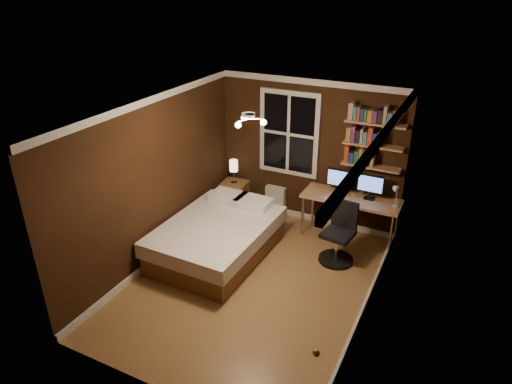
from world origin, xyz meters
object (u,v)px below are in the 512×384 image
at_px(bed, 218,238).
at_px(monitor_right, 370,187).
at_px(nightstand, 234,197).
at_px(desk_lamp, 396,196).
at_px(radiator, 276,201).
at_px(office_chair, 339,239).
at_px(monitor_left, 339,181).
at_px(desk, 351,201).
at_px(bedside_lamp, 234,172).

height_order(bed, monitor_right, monitor_right).
bearing_deg(nightstand, desk_lamp, -7.00).
distance_m(radiator, office_chair, 1.72).
xyz_separation_m(monitor_left, office_chair, (0.28, -0.78, -0.59)).
xyz_separation_m(monitor_right, office_chair, (-0.22, -0.78, -0.59)).
bearing_deg(monitor_left, monitor_right, 0.00).
xyz_separation_m(desk, monitor_left, (-0.24, 0.08, 0.27)).
xyz_separation_m(nightstand, bedside_lamp, (0.00, 0.00, 0.50)).
distance_m(radiator, desk, 1.49).
height_order(radiator, monitor_right, monitor_right).
height_order(bed, desk, desk).
xyz_separation_m(monitor_right, desk_lamp, (0.43, -0.16, 0.01)).
relative_size(bed, desk_lamp, 4.67).
height_order(bed, desk_lamp, desk_lamp).
height_order(nightstand, desk, desk).
bearing_deg(monitor_left, bedside_lamp, -178.04).
distance_m(nightstand, bedside_lamp, 0.50).
distance_m(bedside_lamp, monitor_right, 2.42).
bearing_deg(monitor_left, desk, -17.95).
bearing_deg(monitor_left, radiator, 173.61).
relative_size(bedside_lamp, office_chair, 0.45).
xyz_separation_m(radiator, desk, (1.42, -0.21, 0.41)).
distance_m(bed, desk, 2.21).
xyz_separation_m(monitor_left, monitor_right, (0.50, 0.00, 0.00)).
relative_size(monitor_left, monitor_right, 1.00).
relative_size(nightstand, monitor_right, 1.31).
height_order(desk_lamp, office_chair, desk_lamp).
bearing_deg(monitor_right, desk, -163.25).
height_order(bedside_lamp, monitor_left, monitor_left).
height_order(bed, bedside_lamp, bedside_lamp).
height_order(nightstand, radiator, nightstand).
bearing_deg(bedside_lamp, bed, -71.32).
bearing_deg(radiator, monitor_left, -6.39).
distance_m(bed, monitor_right, 2.52).
xyz_separation_m(bedside_lamp, monitor_left, (1.91, 0.07, 0.17)).
distance_m(bedside_lamp, radiator, 0.92).
distance_m(radiator, monitor_left, 1.36).
bearing_deg(desk_lamp, office_chair, -136.33).
height_order(bed, office_chair, office_chair).
height_order(desk, monitor_left, monitor_left).
bearing_deg(monitor_right, bedside_lamp, -178.45).
relative_size(bed, office_chair, 2.15).
relative_size(radiator, desk_lamp, 1.24).
bearing_deg(desk, monitor_left, 162.05).
relative_size(radiator, desk, 0.35).
bearing_deg(bed, nightstand, 109.82).
relative_size(bed, radiator, 3.78).
bearing_deg(radiator, desk_lamp, -7.99).
bearing_deg(bedside_lamp, monitor_right, 1.55).
bearing_deg(desk, bed, -140.72).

